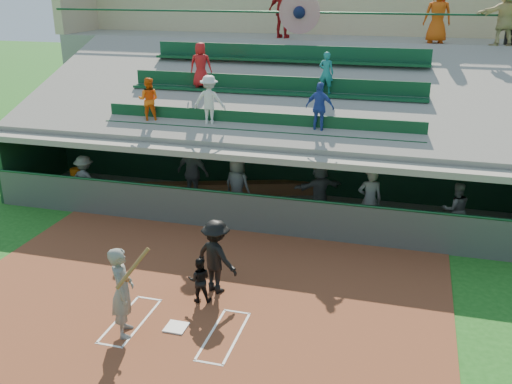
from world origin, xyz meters
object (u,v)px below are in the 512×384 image
(catcher, at_px, (199,280))
(white_table, at_px, (78,189))
(batter_at_plate, at_px, (123,291))
(water_cooler, at_px, (77,174))
(home_plate, at_px, (176,327))

(catcher, distance_m, white_table, 7.80)
(white_table, bearing_deg, batter_at_plate, -62.86)
(white_table, bearing_deg, water_cooler, -59.14)
(home_plate, xyz_separation_m, water_cooler, (-5.92, 5.98, 0.82))
(catcher, xyz_separation_m, water_cooler, (-6.01, 4.85, 0.32))
(home_plate, bearing_deg, catcher, 85.07)
(water_cooler, bearing_deg, home_plate, -45.29)
(batter_at_plate, xyz_separation_m, water_cooler, (-5.02, 6.40, -0.11))
(batter_at_plate, height_order, white_table, batter_at_plate)
(home_plate, distance_m, white_table, 8.49)
(batter_at_plate, bearing_deg, white_table, 128.11)
(home_plate, height_order, catcher, catcher)
(home_plate, bearing_deg, white_table, 134.69)
(catcher, height_order, water_cooler, catcher)
(batter_at_plate, bearing_deg, catcher, 57.30)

